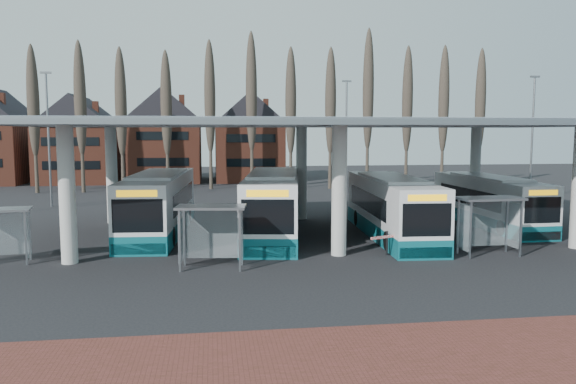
{
  "coord_description": "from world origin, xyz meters",
  "views": [
    {
      "loc": [
        -5.78,
        -22.59,
        5.72
      ],
      "look_at": [
        -1.77,
        7.0,
        2.5
      ],
      "focal_mm": 35.0,
      "sensor_mm": 36.0,
      "label": 1
    }
  ],
  "objects": [
    {
      "name": "ground",
      "position": [
        0.0,
        0.0,
        0.0
      ],
      "size": [
        140.0,
        140.0,
        0.0
      ],
      "primitive_type": "plane",
      "color": "black",
      "rests_on": "ground"
    },
    {
      "name": "station_canopy",
      "position": [
        0.0,
        8.0,
        5.68
      ],
      "size": [
        32.0,
        16.0,
        6.34
      ],
      "color": "silver",
      "rests_on": "ground"
    },
    {
      "name": "poplar_row",
      "position": [
        0.0,
        33.0,
        8.78
      ],
      "size": [
        45.1,
        1.1,
        14.5
      ],
      "color": "#473D33",
      "rests_on": "ground"
    },
    {
      "name": "townhouse_row",
      "position": [
        -15.75,
        44.0,
        5.94
      ],
      "size": [
        36.8,
        10.3,
        12.25
      ],
      "color": "brown",
      "rests_on": "ground"
    },
    {
      "name": "lamp_post_a",
      "position": [
        -18.0,
        22.0,
        5.34
      ],
      "size": [
        0.8,
        0.16,
        10.17
      ],
      "color": "slate",
      "rests_on": "ground"
    },
    {
      "name": "lamp_post_b",
      "position": [
        6.0,
        26.0,
        5.34
      ],
      "size": [
        0.8,
        0.16,
        10.17
      ],
      "color": "slate",
      "rests_on": "ground"
    },
    {
      "name": "lamp_post_c",
      "position": [
        20.0,
        20.0,
        5.34
      ],
      "size": [
        0.8,
        0.16,
        10.17
      ],
      "color": "slate",
      "rests_on": "ground"
    },
    {
      "name": "bus_0",
      "position": [
        -8.76,
        9.6,
        1.61
      ],
      "size": [
        3.47,
        12.48,
        3.43
      ],
      "rotation": [
        0.0,
        0.0,
        -0.07
      ],
      "color": "white",
      "rests_on": "ground"
    },
    {
      "name": "bus_1",
      "position": [
        -2.44,
        8.27,
        1.65
      ],
      "size": [
        4.5,
        12.89,
        3.51
      ],
      "rotation": [
        0.0,
        0.0,
        -0.15
      ],
      "color": "white",
      "rests_on": "ground"
    },
    {
      "name": "bus_2",
      "position": [
        3.93,
        6.88,
        1.55
      ],
      "size": [
        3.17,
        11.99,
        3.3
      ],
      "rotation": [
        0.0,
        0.0,
        -0.05
      ],
      "color": "white",
      "rests_on": "ground"
    },
    {
      "name": "bus_3",
      "position": [
        11.02,
        9.6,
        1.43
      ],
      "size": [
        2.55,
        10.97,
        3.04
      ],
      "rotation": [
        0.0,
        0.0,
        0.02
      ],
      "color": "white",
      "rests_on": "ground"
    },
    {
      "name": "shelter_1",
      "position": [
        -5.84,
        0.85,
        1.93
      ],
      "size": [
        3.01,
        1.77,
        2.66
      ],
      "rotation": [
        0.0,
        0.0,
        -0.12
      ],
      "color": "gray",
      "rests_on": "ground"
    },
    {
      "name": "shelter_2",
      "position": [
        6.88,
        1.68,
        1.97
      ],
      "size": [
        2.99,
        1.6,
        2.71
      ],
      "rotation": [
        0.0,
        0.0,
        0.05
      ],
      "color": "gray",
      "rests_on": "ground"
    },
    {
      "name": "barrier",
      "position": [
        2.24,
        1.86,
        0.87
      ],
      "size": [
        2.11,
        1.04,
        1.13
      ],
      "rotation": [
        0.0,
        0.0,
        0.4
      ],
      "color": "black",
      "rests_on": "ground"
    }
  ]
}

